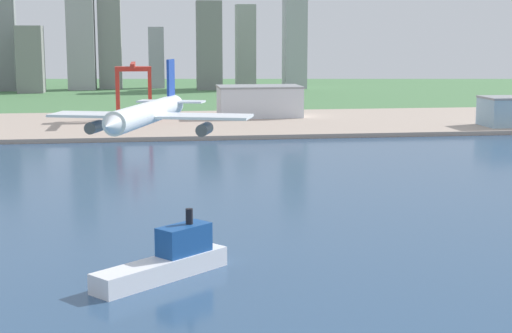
{
  "coord_description": "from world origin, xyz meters",
  "views": [
    {
      "loc": [
        -9.71,
        13.69,
        54.35
      ],
      "look_at": [
        14.5,
        185.65,
        25.3
      ],
      "focal_mm": 54.94,
      "sensor_mm": 36.0,
      "label": 1
    }
  ],
  "objects_px": {
    "airplane_landing": "(147,114)",
    "port_crane_red": "(133,78)",
    "ferry_boat": "(169,260)",
    "warehouse_main": "(259,101)"
  },
  "relations": [
    {
      "from": "airplane_landing",
      "to": "warehouse_main",
      "type": "height_order",
      "value": "airplane_landing"
    },
    {
      "from": "ferry_boat",
      "to": "port_crane_red",
      "type": "relative_size",
      "value": 0.66
    },
    {
      "from": "airplane_landing",
      "to": "warehouse_main",
      "type": "distance_m",
      "value": 364.07
    },
    {
      "from": "airplane_landing",
      "to": "port_crane_red",
      "type": "xyz_separation_m",
      "value": [
        -7.47,
        342.97,
        -11.4
      ]
    },
    {
      "from": "ferry_boat",
      "to": "warehouse_main",
      "type": "relative_size",
      "value": 0.58
    },
    {
      "from": "airplane_landing",
      "to": "port_crane_red",
      "type": "height_order",
      "value": "airplane_landing"
    },
    {
      "from": "warehouse_main",
      "to": "port_crane_red",
      "type": "bearing_deg",
      "value": -171.04
    },
    {
      "from": "ferry_boat",
      "to": "port_crane_red",
      "type": "height_order",
      "value": "port_crane_red"
    },
    {
      "from": "ferry_boat",
      "to": "warehouse_main",
      "type": "height_order",
      "value": "warehouse_main"
    },
    {
      "from": "airplane_landing",
      "to": "warehouse_main",
      "type": "relative_size",
      "value": 0.79
    }
  ]
}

